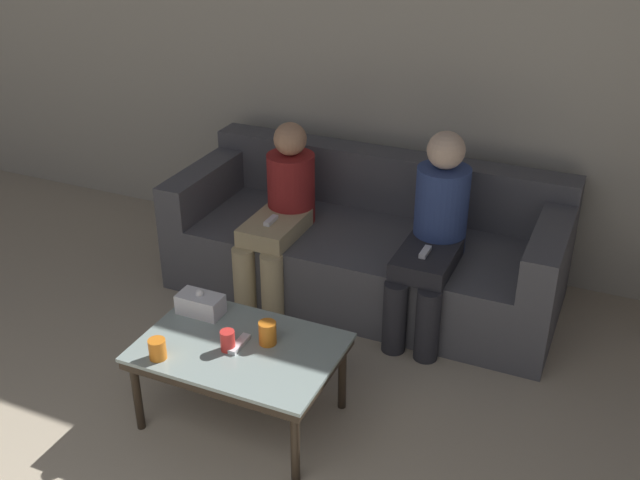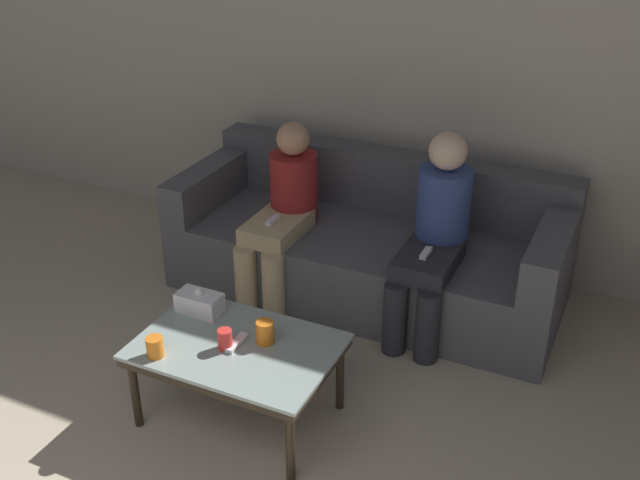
% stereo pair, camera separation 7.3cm
% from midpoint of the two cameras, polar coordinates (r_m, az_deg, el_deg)
% --- Properties ---
extents(wall_back, '(12.00, 0.06, 2.60)m').
position_cam_midpoint_polar(wall_back, '(4.64, 6.03, 13.66)').
color(wall_back, '#B7B2A3').
rests_on(wall_back, ground_plane).
extents(couch, '(2.29, 0.94, 0.78)m').
position_cam_midpoint_polar(couch, '(4.51, 3.19, -0.41)').
color(couch, '#515156').
rests_on(couch, ground_plane).
extents(coffee_table, '(0.90, 0.62, 0.41)m').
position_cam_midpoint_polar(coffee_table, '(3.47, -6.75, -8.58)').
color(coffee_table, '#8C9E99').
rests_on(coffee_table, ground_plane).
extents(cup_near_left, '(0.08, 0.08, 0.11)m').
position_cam_midpoint_polar(cup_near_left, '(3.42, -4.70, -7.06)').
color(cup_near_left, orange).
rests_on(cup_near_left, coffee_table).
extents(cup_near_right, '(0.08, 0.08, 0.10)m').
position_cam_midpoint_polar(cup_near_right, '(3.40, -12.89, -8.11)').
color(cup_near_right, orange).
rests_on(cup_near_right, coffee_table).
extents(cup_far_center, '(0.07, 0.07, 0.10)m').
position_cam_midpoint_polar(cup_far_center, '(3.40, -7.67, -7.61)').
color(cup_far_center, red).
rests_on(cup_far_center, coffee_table).
extents(tissue_box, '(0.22, 0.12, 0.13)m').
position_cam_midpoint_polar(tissue_box, '(3.66, -9.66, -4.83)').
color(tissue_box, white).
rests_on(tissue_box, coffee_table).
extents(game_remote, '(0.04, 0.15, 0.02)m').
position_cam_midpoint_polar(game_remote, '(3.44, -6.80, -7.87)').
color(game_remote, white).
rests_on(game_remote, coffee_table).
extents(seated_person_left_end, '(0.31, 0.65, 1.03)m').
position_cam_midpoint_polar(seated_person_left_end, '(4.37, -3.45, 2.31)').
color(seated_person_left_end, tan).
rests_on(seated_person_left_end, ground_plane).
extents(seated_person_mid_left, '(0.31, 0.67, 1.11)m').
position_cam_midpoint_polar(seated_person_mid_left, '(4.07, 8.17, 0.64)').
color(seated_person_mid_left, '#28282D').
rests_on(seated_person_mid_left, ground_plane).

